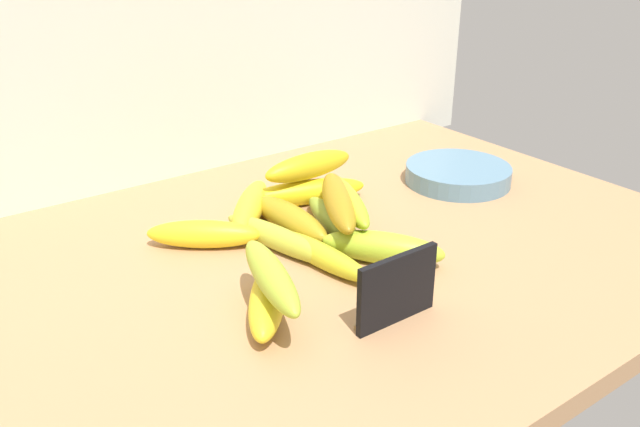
% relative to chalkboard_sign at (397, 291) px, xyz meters
% --- Properties ---
extents(counter_top, '(1.10, 0.76, 0.03)m').
position_rel_chalkboard_sign_xyz_m(counter_top, '(0.03, 0.18, -0.05)').
color(counter_top, '#AD7F55').
rests_on(counter_top, ground).
extents(chalkboard_sign, '(0.11, 0.02, 0.08)m').
position_rel_chalkboard_sign_xyz_m(chalkboard_sign, '(0.00, 0.00, 0.00)').
color(chalkboard_sign, black).
rests_on(chalkboard_sign, counter_top).
extents(fruit_bowl, '(0.18, 0.18, 0.03)m').
position_rel_chalkboard_sign_xyz_m(fruit_bowl, '(0.37, 0.25, -0.02)').
color(fruit_bowl, slate).
rests_on(fruit_bowl, counter_top).
extents(banana_0, '(0.08, 0.19, 0.03)m').
position_rel_chalkboard_sign_xyz_m(banana_0, '(0.08, 0.22, -0.02)').
color(banana_0, '#8DAB39').
rests_on(banana_0, counter_top).
extents(banana_1, '(0.20, 0.10, 0.04)m').
position_rel_chalkboard_sign_xyz_m(banana_1, '(0.11, 0.33, -0.02)').
color(banana_1, yellow).
rests_on(banana_1, counter_top).
extents(banana_2, '(0.13, 0.15, 0.04)m').
position_rel_chalkboard_sign_xyz_m(banana_2, '(-0.11, 0.10, -0.02)').
color(banana_2, yellow).
rests_on(banana_2, counter_top).
extents(banana_3, '(0.15, 0.17, 0.04)m').
position_rel_chalkboard_sign_xyz_m(banana_3, '(0.01, 0.33, -0.02)').
color(banana_3, yellow).
rests_on(banana_3, counter_top).
extents(banana_4, '(0.08, 0.21, 0.03)m').
position_rel_chalkboard_sign_xyz_m(banana_4, '(-0.01, 0.22, -0.02)').
color(banana_4, gold).
rests_on(banana_4, counter_top).
extents(banana_5, '(0.14, 0.16, 0.04)m').
position_rel_chalkboard_sign_xyz_m(banana_5, '(0.08, 0.11, -0.02)').
color(banana_5, '#A7C32E').
rests_on(banana_5, counter_top).
extents(banana_6, '(0.05, 0.18, 0.03)m').
position_rel_chalkboard_sign_xyz_m(banana_6, '(0.01, 0.15, -0.02)').
color(banana_6, gold).
rests_on(banana_6, counter_top).
extents(banana_7, '(0.05, 0.17, 0.04)m').
position_rel_chalkboard_sign_xyz_m(banana_7, '(0.03, 0.26, -0.02)').
color(banana_7, '#AA881C').
rests_on(banana_7, counter_top).
extents(banana_8, '(0.15, 0.13, 0.04)m').
position_rel_chalkboard_sign_xyz_m(banana_8, '(-0.09, 0.29, -0.02)').
color(banana_8, yellow).
rests_on(banana_8, counter_top).
extents(banana_9, '(0.10, 0.18, 0.04)m').
position_rel_chalkboard_sign_xyz_m(banana_9, '(0.09, 0.21, 0.01)').
color(banana_9, '#9CBE26').
rests_on(banana_9, banana_0).
extents(banana_10, '(0.16, 0.04, 0.04)m').
position_rel_chalkboard_sign_xyz_m(banana_10, '(0.12, 0.34, 0.02)').
color(banana_10, gold).
rests_on(banana_10, banana_1).
extents(banana_11, '(0.08, 0.17, 0.04)m').
position_rel_chalkboard_sign_xyz_m(banana_11, '(-0.11, 0.08, 0.02)').
color(banana_11, '#A2B931').
rests_on(banana_11, banana_2).
extents(banana_12, '(0.13, 0.19, 0.04)m').
position_rel_chalkboard_sign_xyz_m(banana_12, '(0.08, 0.21, 0.02)').
color(banana_12, '#A37D1A').
rests_on(banana_12, banana_0).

